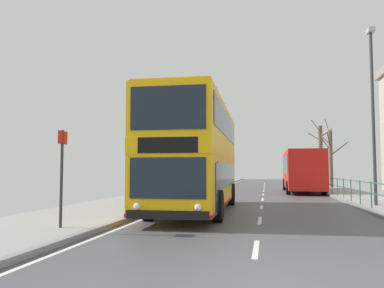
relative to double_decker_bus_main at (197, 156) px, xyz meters
name	(u,v)px	position (x,y,z in m)	size (l,w,h in m)	color
ground	(203,279)	(1.84, -9.75, -2.23)	(15.80, 140.00, 0.20)	#4C4C51
double_decker_bus_main	(197,156)	(0.00, 0.00, 0.00)	(2.81, 10.66, 4.32)	#F4B20F
background_bus_far_lane	(302,170)	(5.52, 15.59, -0.56)	(2.77, 10.17, 3.12)	red
pedestrian_railing_far_kerb	(355,187)	(7.01, 4.32, -1.40)	(0.05, 25.21, 1.09)	#236B4C
bus_stop_sign_near	(62,167)	(-2.66, -5.97, -0.51)	(0.08, 0.44, 2.63)	#2D2D33
street_lamp_far_side	(373,102)	(7.53, 2.80, 2.48)	(0.28, 0.60, 7.98)	#38383D
bare_tree_far_00	(331,156)	(8.76, 22.45, 0.77)	(2.90, 2.23, 6.54)	brown
bare_tree_far_01	(321,154)	(8.60, 28.08, 1.18)	(2.69, 2.29, 6.95)	brown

